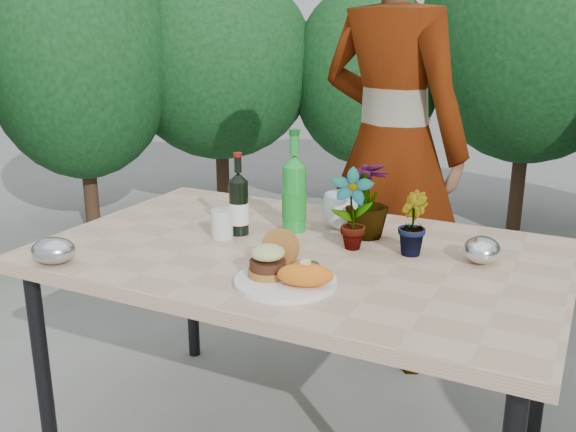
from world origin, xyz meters
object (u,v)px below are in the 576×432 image
at_px(wine_bottle, 239,205).
at_px(person, 391,147).
at_px(patio_table, 299,266).
at_px(dinner_plate, 286,282).

distance_m(wine_bottle, person, 0.83).
distance_m(patio_table, wine_bottle, 0.30).
xyz_separation_m(patio_table, person, (0.03, 0.83, 0.25)).
height_order(wine_bottle, person, person).
relative_size(dinner_plate, wine_bottle, 1.01).
bearing_deg(patio_table, dinner_plate, -71.95).
height_order(dinner_plate, wine_bottle, wine_bottle).
bearing_deg(dinner_plate, person, 93.29).
bearing_deg(patio_table, wine_bottle, 168.77).
height_order(patio_table, wine_bottle, wine_bottle).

